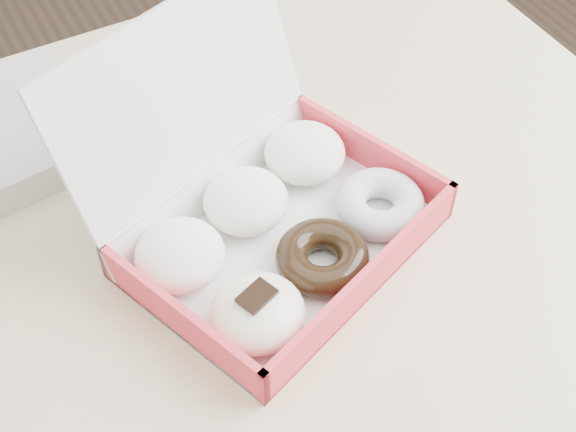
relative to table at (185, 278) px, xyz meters
name	(u,v)px	position (x,y,z in m)	size (l,w,h in m)	color
table	(185,278)	(0.00, 0.00, 0.00)	(1.20, 0.80, 0.75)	tan
donut_box	(268,216)	(0.09, -0.05, 0.11)	(0.39, 0.38, 0.22)	white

